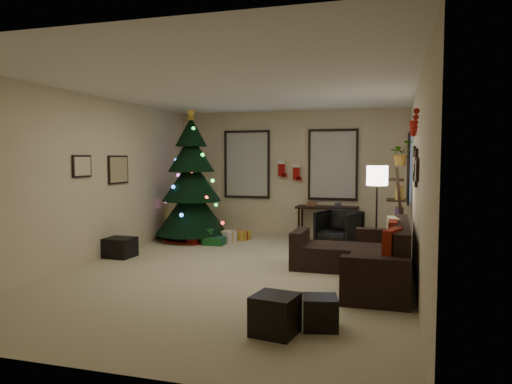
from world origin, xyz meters
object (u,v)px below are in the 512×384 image
christmas_tree (192,185)px  sofa (367,260)px  desk (327,210)px  desk_chair (339,228)px  bookshelf (399,214)px

christmas_tree → sofa: christmas_tree is taller
christmas_tree → desk: christmas_tree is taller
christmas_tree → desk_chair: (2.98, 0.24, -0.79)m
christmas_tree → sofa: (3.66, -2.24, -0.87)m
bookshelf → desk: bearing=133.5°
desk_chair → bookshelf: 1.46m
desk → desk_chair: size_ratio=1.85×
sofa → bookshelf: (0.43, 1.62, 0.48)m
christmas_tree → bookshelf: (4.09, -0.62, -0.39)m
christmas_tree → bookshelf: bearing=-8.6°
desk → bookshelf: size_ratio=0.83×
bookshelf → christmas_tree: bearing=171.4°
desk → desk_chair: desk_chair is taller
christmas_tree → desk_chair: christmas_tree is taller
sofa → bookshelf: size_ratio=1.61×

